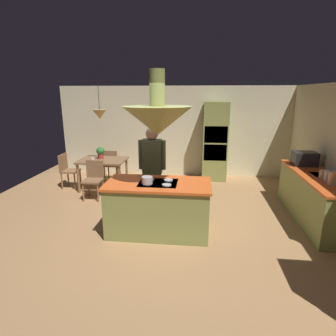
{
  "coord_description": "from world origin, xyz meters",
  "views": [
    {
      "loc": [
        0.65,
        -4.55,
        2.35
      ],
      "look_at": [
        0.1,
        0.4,
        1.0
      ],
      "focal_mm": 29.6,
      "sensor_mm": 36.0,
      "label": 1
    }
  ],
  "objects_px": {
    "dining_table": "(103,163)",
    "canister_tea": "(323,174)",
    "kitchen_island": "(158,208)",
    "cup_on_table": "(92,160)",
    "canister_sugar": "(328,176)",
    "microwave_on_counter": "(304,158)",
    "cooking_pot_on_cooktop": "(147,180)",
    "potted_plant_on_table": "(100,152)",
    "chair_facing_island": "(94,177)",
    "canister_flour": "(333,178)",
    "chair_at_corner": "(67,168)",
    "chair_by_back_wall": "(111,163)",
    "person_at_island": "(152,166)",
    "oven_tower": "(215,142)"
  },
  "relations": [
    {
      "from": "dining_table",
      "to": "chair_by_back_wall",
      "type": "relative_size",
      "value": 1.29
    },
    {
      "from": "person_at_island",
      "to": "chair_at_corner",
      "type": "distance_m",
      "value": 2.84
    },
    {
      "from": "potted_plant_on_table",
      "to": "microwave_on_counter",
      "type": "relative_size",
      "value": 0.65
    },
    {
      "from": "chair_by_back_wall",
      "to": "microwave_on_counter",
      "type": "relative_size",
      "value": 1.89
    },
    {
      "from": "person_at_island",
      "to": "microwave_on_counter",
      "type": "height_order",
      "value": "person_at_island"
    },
    {
      "from": "canister_sugar",
      "to": "cooking_pot_on_cooktop",
      "type": "height_order",
      "value": "canister_sugar"
    },
    {
      "from": "chair_by_back_wall",
      "to": "canister_tea",
      "type": "height_order",
      "value": "canister_tea"
    },
    {
      "from": "canister_tea",
      "to": "cooking_pot_on_cooktop",
      "type": "bearing_deg",
      "value": -166.68
    },
    {
      "from": "canister_flour",
      "to": "chair_at_corner",
      "type": "bearing_deg",
      "value": 161.07
    },
    {
      "from": "cooking_pot_on_cooktop",
      "to": "canister_flour",
      "type": "bearing_deg",
      "value": 6.66
    },
    {
      "from": "canister_sugar",
      "to": "cooking_pot_on_cooktop",
      "type": "relative_size",
      "value": 1.05
    },
    {
      "from": "oven_tower",
      "to": "canister_sugar",
      "type": "relative_size",
      "value": 11.33
    },
    {
      "from": "chair_facing_island",
      "to": "kitchen_island",
      "type": "bearing_deg",
      "value": -40.55
    },
    {
      "from": "dining_table",
      "to": "canister_sugar",
      "type": "height_order",
      "value": "canister_sugar"
    },
    {
      "from": "microwave_on_counter",
      "to": "dining_table",
      "type": "bearing_deg",
      "value": 172.42
    },
    {
      "from": "chair_by_back_wall",
      "to": "canister_tea",
      "type": "relative_size",
      "value": 5.89
    },
    {
      "from": "kitchen_island",
      "to": "dining_table",
      "type": "xyz_separation_m",
      "value": [
        -1.7,
        2.1,
        0.2
      ]
    },
    {
      "from": "oven_tower",
      "to": "canister_flour",
      "type": "distance_m",
      "value": 3.49
    },
    {
      "from": "dining_table",
      "to": "cup_on_table",
      "type": "xyz_separation_m",
      "value": [
        -0.17,
        -0.21,
        0.15
      ]
    },
    {
      "from": "chair_facing_island",
      "to": "chair_at_corner",
      "type": "distance_m",
      "value": 1.14
    },
    {
      "from": "kitchen_island",
      "to": "cup_on_table",
      "type": "distance_m",
      "value": 2.68
    },
    {
      "from": "oven_tower",
      "to": "chair_facing_island",
      "type": "bearing_deg",
      "value": -147.43
    },
    {
      "from": "microwave_on_counter",
      "to": "cooking_pot_on_cooktop",
      "type": "bearing_deg",
      "value": -151.55
    },
    {
      "from": "kitchen_island",
      "to": "microwave_on_counter",
      "type": "height_order",
      "value": "microwave_on_counter"
    },
    {
      "from": "chair_by_back_wall",
      "to": "canister_sugar",
      "type": "relative_size",
      "value": 4.62
    },
    {
      "from": "canister_flour",
      "to": "potted_plant_on_table",
      "type": "bearing_deg",
      "value": 156.97
    },
    {
      "from": "chair_by_back_wall",
      "to": "canister_tea",
      "type": "bearing_deg",
      "value": 154.5
    },
    {
      "from": "oven_tower",
      "to": "potted_plant_on_table",
      "type": "xyz_separation_m",
      "value": [
        -2.87,
        -1.06,
        -0.14
      ]
    },
    {
      "from": "potted_plant_on_table",
      "to": "cooking_pot_on_cooktop",
      "type": "distance_m",
      "value": 2.82
    },
    {
      "from": "person_at_island",
      "to": "chair_facing_island",
      "type": "distance_m",
      "value": 1.73
    },
    {
      "from": "oven_tower",
      "to": "person_at_island",
      "type": "distance_m",
      "value": 2.85
    },
    {
      "from": "cup_on_table",
      "to": "canister_sugar",
      "type": "distance_m",
      "value": 4.95
    },
    {
      "from": "canister_tea",
      "to": "oven_tower",
      "type": "bearing_deg",
      "value": 123.16
    },
    {
      "from": "dining_table",
      "to": "canister_tea",
      "type": "relative_size",
      "value": 7.61
    },
    {
      "from": "oven_tower",
      "to": "dining_table",
      "type": "relative_size",
      "value": 1.9
    },
    {
      "from": "kitchen_island",
      "to": "cup_on_table",
      "type": "height_order",
      "value": "kitchen_island"
    },
    {
      "from": "kitchen_island",
      "to": "dining_table",
      "type": "height_order",
      "value": "kitchen_island"
    },
    {
      "from": "chair_by_back_wall",
      "to": "microwave_on_counter",
      "type": "xyz_separation_m",
      "value": [
        4.54,
        -1.25,
        0.54
      ]
    },
    {
      "from": "cup_on_table",
      "to": "cooking_pot_on_cooktop",
      "type": "distance_m",
      "value": 2.65
    },
    {
      "from": "kitchen_island",
      "to": "canister_tea",
      "type": "relative_size",
      "value": 11.9
    },
    {
      "from": "canister_sugar",
      "to": "canister_tea",
      "type": "distance_m",
      "value": 0.18
    },
    {
      "from": "chair_facing_island",
      "to": "microwave_on_counter",
      "type": "xyz_separation_m",
      "value": [
        4.54,
        0.04,
        0.54
      ]
    },
    {
      "from": "canister_sugar",
      "to": "canister_tea",
      "type": "relative_size",
      "value": 1.27
    },
    {
      "from": "kitchen_island",
      "to": "chair_facing_island",
      "type": "distance_m",
      "value": 2.24
    },
    {
      "from": "cooking_pot_on_cooktop",
      "to": "microwave_on_counter",
      "type": "bearing_deg",
      "value": 28.45
    },
    {
      "from": "chair_at_corner",
      "to": "dining_table",
      "type": "bearing_deg",
      "value": -90.0
    },
    {
      "from": "canister_sugar",
      "to": "canister_tea",
      "type": "height_order",
      "value": "canister_sugar"
    },
    {
      "from": "chair_at_corner",
      "to": "canister_sugar",
      "type": "height_order",
      "value": "canister_sugar"
    },
    {
      "from": "chair_facing_island",
      "to": "cup_on_table",
      "type": "relative_size",
      "value": 9.67
    },
    {
      "from": "dining_table",
      "to": "cooking_pot_on_cooktop",
      "type": "height_order",
      "value": "cooking_pot_on_cooktop"
    }
  ]
}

